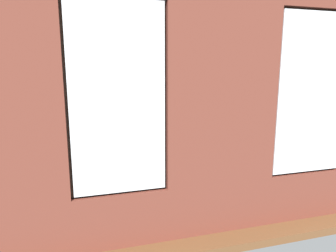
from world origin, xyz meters
name	(u,v)px	position (x,y,z in m)	size (l,w,h in m)	color
ground_plane	(167,172)	(0.00, 0.00, -0.05)	(6.39, 5.50, 0.10)	brown
brick_wall_with_windows	(223,100)	(0.00, 2.37, 1.64)	(5.79, 0.30, 3.32)	brown
couch_by_window	(206,185)	(-0.11, 1.72, 0.33)	(2.00, 0.87, 0.80)	black
couch_left	(265,146)	(-2.19, 0.07, 0.33)	(0.98, 1.80, 0.80)	black
coffee_table	(152,152)	(0.32, 0.09, 0.41)	(1.46, 0.87, 0.46)	#A87547
cup_ceramic	(152,147)	(0.32, 0.09, 0.51)	(0.09, 0.09, 0.11)	silver
remote_gray	(142,148)	(0.50, -0.02, 0.47)	(0.05, 0.17, 0.02)	#59595B
remote_black	(170,146)	(-0.08, -0.07, 0.47)	(0.05, 0.17, 0.02)	black
remote_silver	(160,150)	(0.21, 0.22, 0.47)	(0.05, 0.17, 0.02)	#B2B2B7
media_console	(30,166)	(2.54, -0.09, 0.28)	(1.24, 0.42, 0.56)	black
tv_flatscreen	(26,132)	(2.54, -0.09, 0.91)	(0.97, 0.20, 0.69)	black
papasan_chair	(124,137)	(0.67, -1.26, 0.44)	(1.08, 1.08, 0.68)	olive
potted_plant_foreground_right	(53,125)	(2.24, -1.70, 0.71)	(0.83, 0.83, 1.11)	#9E5638
potted_plant_corner_near_left	(232,119)	(-2.35, -1.75, 0.63)	(0.93, 0.90, 1.31)	#9E5638
potted_plant_by_left_couch	(221,131)	(-1.79, -1.25, 0.41)	(0.35, 0.35, 0.64)	#9E5638
potted_plant_beside_window_right	(90,161)	(1.52, 1.81, 0.87)	(1.05, 1.15, 1.44)	#9E5638
potted_plant_between_couches	(290,154)	(-1.56, 1.67, 0.66)	(0.68, 0.68, 1.01)	beige
potted_plant_near_tv	(56,161)	(1.99, 0.99, 0.66)	(0.86, 0.73, 1.25)	#47423D
potted_plant_corner_far_left	(336,166)	(-2.34, 1.82, 0.44)	(0.50, 0.50, 0.70)	brown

